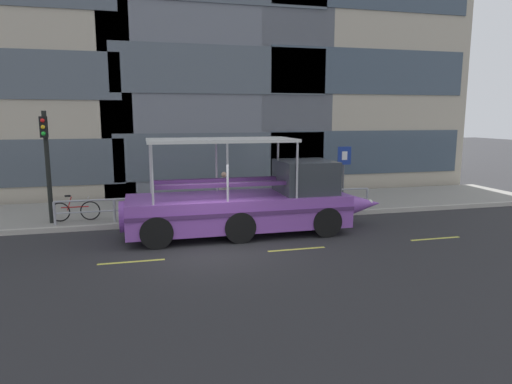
# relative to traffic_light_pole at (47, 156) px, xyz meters

# --- Properties ---
(ground_plane) EXTENTS (120.00, 120.00, 0.00)m
(ground_plane) POSITION_rel_traffic_light_pole_xyz_m (5.22, -3.76, -2.59)
(ground_plane) COLOR #2B2B2D
(sidewalk) EXTENTS (32.00, 4.80, 0.18)m
(sidewalk) POSITION_rel_traffic_light_pole_xyz_m (5.22, 1.84, -2.50)
(sidewalk) COLOR gray
(sidewalk) RESTS_ON ground_plane
(curb_edge) EXTENTS (32.00, 0.18, 0.18)m
(curb_edge) POSITION_rel_traffic_light_pole_xyz_m (5.22, -0.65, -2.50)
(curb_edge) COLOR #B2ADA3
(curb_edge) RESTS_ON ground_plane
(lane_centreline) EXTENTS (25.80, 0.12, 0.01)m
(lane_centreline) POSITION_rel_traffic_light_pole_xyz_m (5.22, -4.63, -2.58)
(lane_centreline) COLOR #DBD64C
(lane_centreline) RESTS_ON ground_plane
(curb_guardrail) EXTENTS (12.15, 0.09, 0.86)m
(curb_guardrail) POSITION_rel_traffic_light_pole_xyz_m (6.20, -0.31, -1.82)
(curb_guardrail) COLOR #9EA0A8
(curb_guardrail) RESTS_ON sidewalk
(traffic_light_pole) EXTENTS (0.24, 0.46, 3.96)m
(traffic_light_pole) POSITION_rel_traffic_light_pole_xyz_m (0.00, 0.00, 0.00)
(traffic_light_pole) COLOR black
(traffic_light_pole) RESTS_ON sidewalk
(parking_sign) EXTENTS (0.60, 0.12, 2.52)m
(parking_sign) POSITION_rel_traffic_light_pole_xyz_m (11.50, 0.45, -0.69)
(parking_sign) COLOR #4C4F54
(parking_sign) RESTS_ON sidewalk
(leaned_bicycle) EXTENTS (1.74, 0.46, 0.96)m
(leaned_bicycle) POSITION_rel_traffic_light_pole_xyz_m (0.77, 0.21, -2.03)
(leaned_bicycle) COLOR black
(leaned_bicycle) RESTS_ON sidewalk
(duck_tour_boat) EXTENTS (9.17, 2.47, 3.23)m
(duck_tour_boat) POSITION_rel_traffic_light_pole_xyz_m (6.84, -2.41, -1.54)
(duck_tour_boat) COLOR purple
(duck_tour_boat) RESTS_ON ground_plane
(pedestrian_near_bow) EXTENTS (0.42, 0.25, 1.51)m
(pedestrian_near_bow) POSITION_rel_traffic_light_pole_xyz_m (10.35, 0.70, -1.49)
(pedestrian_near_bow) COLOR black
(pedestrian_near_bow) RESTS_ON sidewalk
(pedestrian_mid_left) EXTENTS (0.38, 0.31, 1.57)m
(pedestrian_mid_left) POSITION_rel_traffic_light_pole_xyz_m (6.39, 0.69, -1.46)
(pedestrian_mid_left) COLOR #47423D
(pedestrian_mid_left) RESTS_ON sidewalk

